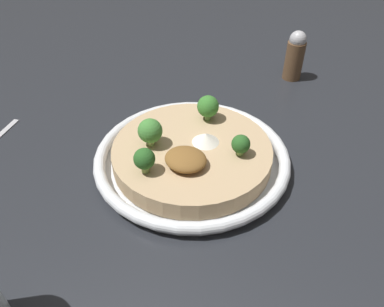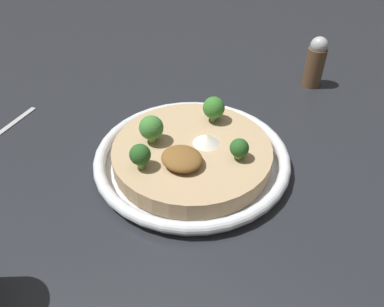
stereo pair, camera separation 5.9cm
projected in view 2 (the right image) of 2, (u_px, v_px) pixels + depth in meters
name	position (u px, v px, depth m)	size (l,w,h in m)	color
ground_plane	(192.00, 164.00, 0.61)	(6.00, 6.00, 0.00)	#23262B
risotto_bowl	(192.00, 156.00, 0.60)	(0.31, 0.31, 0.04)	silver
cheese_sprinkle	(206.00, 139.00, 0.59)	(0.04, 0.04, 0.02)	white
crispy_onion_garnish	(182.00, 158.00, 0.55)	(0.06, 0.06, 0.02)	brown
broccoli_back_right	(140.00, 155.00, 0.53)	(0.03, 0.03, 0.04)	#84A856
broccoli_front_right	(214.00, 108.00, 0.62)	(0.04, 0.04, 0.04)	#668E47
broccoli_right	(151.00, 128.00, 0.58)	(0.04, 0.04, 0.05)	#84A856
broccoli_front_left	(239.00, 148.00, 0.55)	(0.03, 0.03, 0.03)	#84A856
pepper_shaker	(315.00, 62.00, 0.78)	(0.04, 0.04, 0.11)	brown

